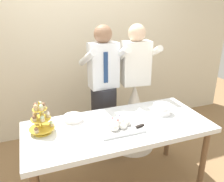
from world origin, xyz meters
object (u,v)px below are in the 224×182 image
Objects in this scene: cupcake_stand at (41,119)px; person_bride at (134,108)px; dessert_table at (118,131)px; main_cake_tray at (119,125)px; round_cake at (73,119)px; person_groom at (104,100)px; plate_stack at (162,109)px.

person_bride reaches higher than cupcake_stand.
cupcake_stand is (-0.70, 0.12, 0.21)m from dessert_table.
main_cake_tray is (-0.02, -0.07, 0.11)m from dessert_table.
round_cake is 0.67m from person_groom.
plate_stack is (0.53, 0.07, 0.12)m from dessert_table.
person_groom is 1.00× the size of person_bride.
cupcake_stand is 0.99m from person_groom.
round_cake is at bearing -135.77° from person_groom.
person_bride reaches higher than plate_stack.
dessert_table is 0.13m from main_cake_tray.
main_cake_tray reaches higher than round_cake.
cupcake_stand reaches higher than dessert_table.
main_cake_tray is at bearing -97.96° from person_groom.
dessert_table is 1.08× the size of person_groom.
dessert_table is 8.83× the size of plate_stack.
cupcake_stand is 1.27× the size of round_cake.
plate_stack is 0.77m from person_groom.
person_bride is at bearing 53.15° from dessert_table.
plate_stack is 0.85× the size of round_cake.
person_groom is at bearing 83.03° from dessert_table.
person_groom reaches higher than main_cake_tray.
plate_stack is at bearing -54.26° from person_groom.
cupcake_stand is 1.35m from person_bride.
round_cake is 0.14× the size of person_groom.
main_cake_tray is at bearing -125.37° from person_bride.
person_groom is (0.11, 0.76, -0.07)m from main_cake_tray.
person_groom is at bearing 44.23° from round_cake.
person_groom is at bearing 174.83° from person_bride.
person_bride reaches higher than main_cake_tray.
plate_stack is at bearing -9.44° from round_cake.
cupcake_stand is 0.71m from main_cake_tray.
person_bride is (-0.04, 0.59, -0.24)m from plate_stack.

